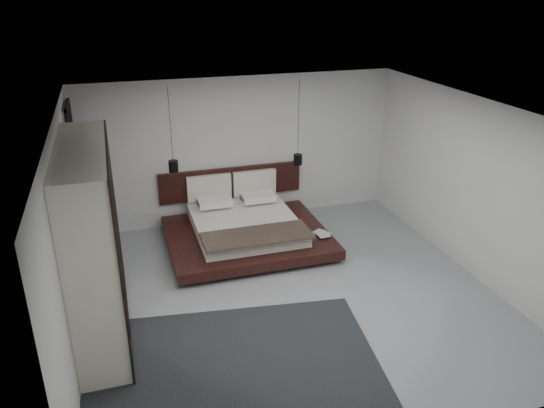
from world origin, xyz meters
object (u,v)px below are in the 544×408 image
object	(u,v)px
bed	(245,227)
pendant_right	(298,159)
wardrobe	(94,243)
lattice_screen	(78,180)
pendant_left	(173,166)
rug	(235,369)

from	to	relation	value
bed	pendant_right	bearing A→B (deg)	21.04
pendant_right	wardrobe	xyz separation A→B (m)	(-3.63, -2.35, -0.05)
lattice_screen	bed	xyz separation A→B (m)	(2.73, -0.54, -1.01)
pendant_right	wardrobe	bearing A→B (deg)	-147.03
bed	pendant_right	xyz separation A→B (m)	(1.15, 0.44, 1.05)
pendant_left	rug	distance (m)	4.00
lattice_screen	pendant_left	world-z (taller)	pendant_left
bed	pendant_left	size ratio (longest dim) A/B	1.89
wardrobe	lattice_screen	bearing A→B (deg)	95.85
bed	wardrobe	xyz separation A→B (m)	(-2.48, -1.91, 1.00)
rug	pendant_right	bearing A→B (deg)	60.33
lattice_screen	pendant_right	bearing A→B (deg)	-1.51
pendant_left	wardrobe	size ratio (longest dim) A/B	0.56
bed	wardrobe	size ratio (longest dim) A/B	1.07
pendant_left	wardrobe	world-z (taller)	pendant_left
rug	wardrobe	bearing A→B (deg)	137.29
lattice_screen	wardrobe	world-z (taller)	lattice_screen
wardrobe	rug	size ratio (longest dim) A/B	0.73
bed	rug	xyz separation A→B (m)	(-0.98, -3.29, -0.28)
bed	wardrobe	world-z (taller)	wardrobe
lattice_screen	wardrobe	distance (m)	2.47
pendant_right	wardrobe	size ratio (longest dim) A/B	0.60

